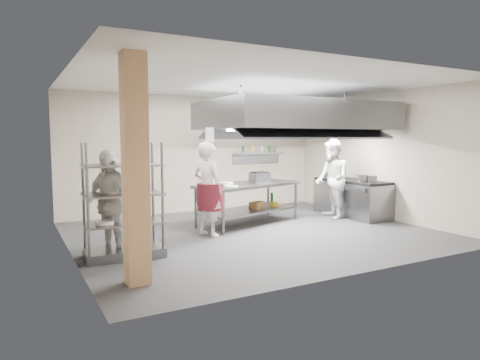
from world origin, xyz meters
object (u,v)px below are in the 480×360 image
cooking_range (352,199)px  chef_plating (109,203)px  island (248,203)px  stockpot (363,178)px  chef_line (332,179)px  pass_rack (123,200)px  chef_head (208,189)px  griddle (260,177)px

cooking_range → chef_plating: (-6.02, -0.88, 0.45)m
island → stockpot: bearing=-36.7°
chef_line → pass_rack: bearing=-58.4°
chef_line → chef_plating: (-5.36, -0.85, -0.07)m
island → chef_line: size_ratio=1.32×
chef_head → chef_line: 3.38m
chef_plating → chef_head: bearing=77.2°
chef_plating → stockpot: 5.85m
cooking_range → griddle: griddle is taller
pass_rack → cooking_range: 5.95m
chef_line → griddle: bearing=-91.8°
stockpot → chef_line: bearing=131.9°
island → chef_line: (2.05, -0.42, 0.49)m
island → chef_head: size_ratio=1.34×
pass_rack → griddle: 3.93m
chef_plating → island: bearing=82.6°
chef_head → chef_line: (3.37, 0.29, 0.01)m
chef_head → chef_plating: 2.07m
pass_rack → chef_head: size_ratio=1.00×
chef_head → griddle: bearing=-84.6°
cooking_range → chef_head: 4.07m
cooking_range → griddle: (-2.27, 0.64, 0.59)m
chef_head → stockpot: chef_head is taller
island → cooking_range: 2.74m
chef_head → griddle: 2.00m
chef_head → island: bearing=-84.6°
island → chef_plating: size_ratio=1.42×
griddle → stockpot: size_ratio=1.65×
cooking_range → griddle: 2.43m
cooking_range → chef_head: chef_head is taller
chef_line → griddle: chef_line is taller
pass_rack → griddle: pass_rack is taller
pass_rack → stockpot: pass_rack is taller
pass_rack → cooking_range: bearing=12.7°
island → griddle: (0.45, 0.24, 0.56)m
cooking_range → pass_rack: bearing=-170.0°
island → pass_rack: bearing=-171.6°
pass_rack → stockpot: 5.67m
pass_rack → chef_plating: (-0.19, 0.14, -0.05)m
chef_plating → griddle: size_ratio=4.17×
cooking_range → stockpot: 0.82m
griddle → chef_plating: bearing=-161.9°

